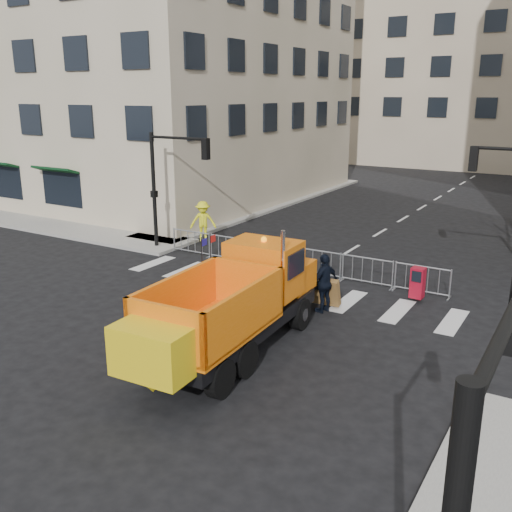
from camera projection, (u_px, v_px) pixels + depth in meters
The scene contains 12 objects.
ground at pixel (197, 342), 16.85m from camera, with size 120.00×120.00×0.00m, color black.
sidewalk_back at pixel (320, 267), 23.82m from camera, with size 64.00×5.00×0.15m, color gray.
building_left at pixel (134, 5), 39.66m from camera, with size 24.00×22.00×26.00m, color tan.
building_far at pixel (510, 41), 56.32m from camera, with size 30.00×18.00×24.00m, color tan.
traffic_light_left at pixel (154, 192), 26.25m from camera, with size 0.18×0.18×5.40m, color black.
crowd_barriers at pixel (294, 259), 23.32m from camera, with size 12.60×0.60×1.10m, color #9EA0A5, non-canonical shape.
plow_truck at pixel (231, 303), 15.64m from camera, with size 2.96×8.95×3.43m.
cop_a at pixel (295, 272), 20.80m from camera, with size 0.59×0.39×1.62m, color black.
cop_b at pixel (302, 285), 19.28m from camera, with size 0.81×0.63×1.67m, color black.
cop_c at pixel (325, 283), 18.94m from camera, with size 1.18×0.49×2.01m, color black.
worker at pixel (203, 221), 27.53m from camera, with size 1.26×0.72×1.94m, color yellow.
newspaper_box at pixel (418, 283), 19.94m from camera, with size 0.45×0.40×1.10m, color maroon.
Camera 1 is at (9.50, -12.36, 7.10)m, focal length 40.00 mm.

